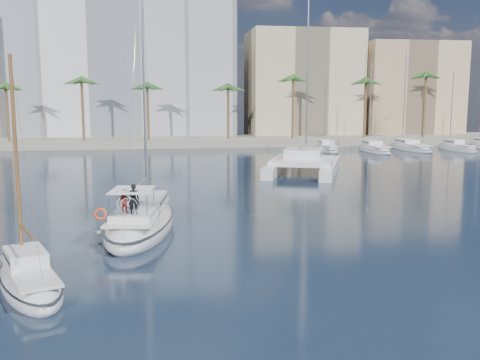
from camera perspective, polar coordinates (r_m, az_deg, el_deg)
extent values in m
plane|color=black|center=(30.59, -0.65, -5.87)|extent=(160.00, 160.00, 0.00)
cube|color=gray|center=(90.72, -5.62, 4.14)|extent=(120.00, 14.00, 1.20)
cube|color=silver|center=(102.89, -12.87, 11.96)|extent=(42.00, 16.00, 28.00)
cube|color=tan|center=(102.69, 6.62, 9.89)|extent=(20.00, 14.00, 20.00)
cube|color=tan|center=(107.61, 17.38, 8.97)|extent=(18.00, 12.00, 18.00)
cylinder|color=brown|center=(86.48, -5.55, 7.01)|extent=(0.44, 0.44, 10.50)
sphere|color=#2A5921|center=(86.50, -5.60, 10.48)|extent=(3.60, 3.60, 3.60)
cylinder|color=brown|center=(94.30, 15.72, 6.86)|extent=(0.44, 0.44, 10.50)
sphere|color=#2A5921|center=(94.32, 15.85, 10.05)|extent=(3.60, 3.60, 3.60)
ellipsoid|color=silver|center=(32.07, -10.51, -4.69)|extent=(4.96, 11.66, 2.35)
ellipsoid|color=black|center=(32.00, -10.53, -4.11)|extent=(5.00, 11.78, 0.18)
cube|color=silver|center=(31.67, -10.62, -3.22)|extent=(3.58, 8.73, 0.12)
cube|color=silver|center=(32.86, -10.26, -2.14)|extent=(2.86, 3.97, 0.60)
cube|color=black|center=(32.86, -10.26, -2.10)|extent=(2.82, 3.54, 0.14)
cylinder|color=#B7BABF|center=(33.60, -10.23, 10.29)|extent=(0.15, 0.15, 14.83)
cylinder|color=#B7BABF|center=(31.71, -10.60, -0.33)|extent=(0.67, 4.55, 0.11)
cube|color=silver|center=(29.53, -11.33, -3.62)|extent=(2.48, 3.07, 0.36)
cube|color=white|center=(29.17, -11.45, -1.04)|extent=(2.48, 3.07, 0.04)
torus|color=silver|center=(28.35, -11.76, -2.76)|extent=(0.96, 0.17, 0.96)
torus|color=#F8390D|center=(28.28, -14.67, -3.51)|extent=(0.65, 0.27, 0.64)
imported|color=black|center=(28.54, -11.29, -2.01)|extent=(0.61, 0.41, 1.63)
imported|color=#A22418|center=(29.21, -12.21, -2.17)|extent=(0.77, 0.72, 1.25)
ellipsoid|color=silver|center=(23.65, -21.51, -10.27)|extent=(4.71, 7.22, 1.62)
ellipsoid|color=black|center=(23.58, -21.54, -9.74)|extent=(4.75, 7.29, 0.18)
cube|color=silver|center=(23.34, -21.54, -8.94)|extent=(3.45, 5.38, 0.12)
cube|color=silver|center=(24.00, -21.91, -7.59)|extent=(2.23, 2.65, 0.60)
cube|color=black|center=(23.99, -21.91, -7.54)|extent=(2.15, 2.42, 0.14)
cylinder|color=brown|center=(24.03, -22.75, 2.06)|extent=(0.15, 0.15, 8.55)
cylinder|color=brown|center=(23.12, -21.84, -5.11)|extent=(1.19, 2.61, 0.11)
cube|color=silver|center=(57.05, 4.05, 1.46)|extent=(5.97, 12.97, 1.10)
cube|color=silver|center=(56.45, 9.59, 1.28)|extent=(5.97, 12.97, 1.10)
cube|color=silver|center=(55.93, 6.74, 2.05)|extent=(8.38, 9.10, 0.50)
cube|color=silver|center=(56.52, 6.83, 2.83)|extent=(4.90, 5.10, 1.00)
cube|color=black|center=(56.51, 6.83, 2.88)|extent=(4.73, 4.60, 0.18)
cylinder|color=#B7BABF|center=(58.30, 7.21, 11.33)|extent=(0.18, 0.18, 17.92)
ellipsoid|color=silver|center=(30.73, -14.77, -5.40)|extent=(0.24, 0.45, 0.22)
sphere|color=silver|center=(30.93, -14.73, -5.27)|extent=(0.12, 0.12, 0.12)
cube|color=gray|center=(30.77, -15.37, -5.36)|extent=(0.52, 0.19, 0.12)
cube|color=gray|center=(30.69, -14.17, -5.34)|extent=(0.52, 0.19, 0.12)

